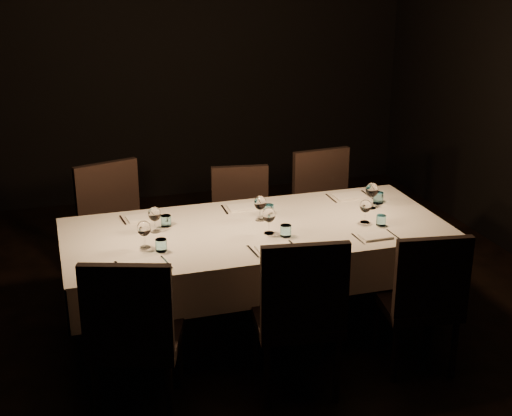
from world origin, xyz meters
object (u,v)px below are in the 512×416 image
object	(u,v)px
chair_near_center	(299,310)
chair_far_left	(116,227)
chair_far_right	(327,208)
dining_table	(256,238)
chair_far_center	(242,221)
chair_near_right	(423,296)
chair_near_left	(133,331)

from	to	relation	value
chair_near_center	chair_far_left	size ratio (longest dim) A/B	1.00
chair_far_right	chair_near_center	bearing A→B (deg)	-122.39
dining_table	chair_far_center	xyz separation A→B (m)	(0.12, 0.76, -0.18)
chair_near_center	chair_near_right	size ratio (longest dim) A/B	1.08
chair_near_center	chair_far_left	world-z (taller)	same
chair_far_center	chair_far_right	distance (m)	0.70
chair_near_left	chair_near_center	bearing A→B (deg)	-164.89
chair_far_left	chair_near_right	bearing A→B (deg)	-60.58
chair_near_left	dining_table	bearing A→B (deg)	-122.66
chair_near_left	chair_far_center	world-z (taller)	chair_near_left
chair_far_left	dining_table	bearing A→B (deg)	-60.76
dining_table	chair_near_left	distance (m)	1.19
chair_far_left	chair_near_left	bearing A→B (deg)	-109.67
chair_far_left	chair_far_right	world-z (taller)	chair_far_left
dining_table	chair_far_center	size ratio (longest dim) A/B	2.73
chair_near_right	chair_far_center	size ratio (longest dim) A/B	1.03
chair_near_left	chair_far_left	distance (m)	1.56
chair_near_center	chair_near_right	bearing A→B (deg)	-170.83
chair_far_center	chair_far_left	bearing A→B (deg)	-174.78
chair_near_center	chair_near_left	bearing A→B (deg)	4.84
chair_near_center	chair_far_right	size ratio (longest dim) A/B	1.02
dining_table	chair_near_left	world-z (taller)	chair_near_left
chair_near_center	chair_far_left	xyz separation A→B (m)	(-0.86, 1.61, -0.00)
chair_far_center	chair_near_center	bearing A→B (deg)	-85.41
chair_far_left	chair_far_center	distance (m)	0.96
chair_near_right	dining_table	bearing A→B (deg)	-35.08
dining_table	chair_near_right	xyz separation A→B (m)	(0.82, -0.78, -0.16)
chair_far_right	dining_table	bearing A→B (deg)	-142.50
dining_table	chair_far_center	distance (m)	0.79
dining_table	chair_near_left	bearing A→B (deg)	-141.05
chair_near_center	chair_near_right	xyz separation A→B (m)	(0.80, 0.01, -0.03)
dining_table	chair_near_center	world-z (taller)	chair_near_center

